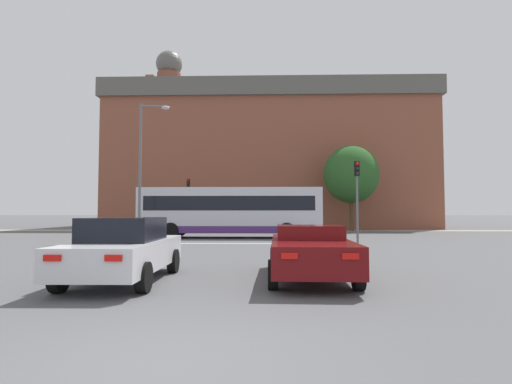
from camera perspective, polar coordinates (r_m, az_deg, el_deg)
name	(u,v)px	position (r m, az deg, el deg)	size (l,w,h in m)	color
ground_plane	(161,365)	(4.81, -13.48, -22.92)	(400.00, 400.00, 0.00)	#545456
stop_line_strip	(245,244)	(21.06, -1.62, -7.37)	(9.05, 0.30, 0.01)	silver
far_pavement	(254,231)	(35.73, -0.32, -5.52)	(70.05, 2.50, 0.01)	gray
brick_civic_building	(268,161)	(45.87, 1.74, 4.49)	(33.79, 15.42, 20.45)	brown
car_saloon_left	(124,249)	(10.13, -18.29, -7.74)	(2.01, 4.50, 1.52)	silver
car_roadster_right	(310,251)	(10.09, 7.73, -8.36)	(2.11, 4.61, 1.32)	#600C0F
bus_crossing_lead	(230,211)	(25.88, -3.67, -2.72)	(11.59, 2.68, 3.20)	silver
traffic_light_near_right	(357,188)	(22.04, 14.25, 0.54)	(0.26, 0.31, 4.38)	slate
traffic_light_far_left	(188,196)	(35.42, -9.67, -0.60)	(0.26, 0.31, 4.55)	slate
street_lamp_junction	(145,158)	(24.21, -15.63, 4.68)	(1.80, 0.36, 8.01)	slate
pedestrian_waiting	(251,218)	(34.87, -0.75, -3.78)	(0.43, 0.29, 1.85)	black
pedestrian_walking_east	(224,218)	(36.44, -4.63, -3.76)	(0.45, 0.36, 1.83)	black
pedestrian_walking_west	(157,220)	(36.64, -14.01, -3.85)	(0.45, 0.34, 1.67)	black
tree_by_building	(351,174)	(36.02, 13.43, 2.46)	(4.81, 4.81, 7.49)	#4C3823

